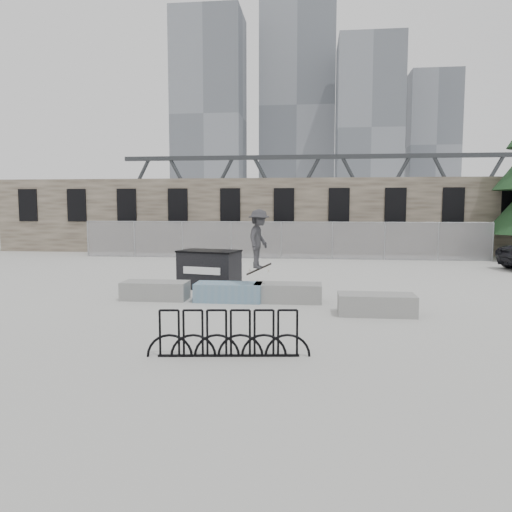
# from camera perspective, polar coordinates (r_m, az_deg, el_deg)

# --- Properties ---
(ground) EXTENTS (120.00, 120.00, 0.00)m
(ground) POSITION_cam_1_polar(r_m,az_deg,el_deg) (14.86, -0.23, -5.37)
(ground) COLOR #B9B9B4
(ground) RESTS_ON ground
(stone_wall) EXTENTS (36.00, 2.58, 4.50)m
(stone_wall) POSITION_cam_1_polar(r_m,az_deg,el_deg) (30.77, 3.34, 4.61)
(stone_wall) COLOR brown
(stone_wall) RESTS_ON ground
(chainlink_fence) EXTENTS (22.06, 0.06, 2.02)m
(chainlink_fence) POSITION_cam_1_polar(r_m,az_deg,el_deg) (27.10, 2.89, 1.88)
(chainlink_fence) COLOR gray
(chainlink_fence) RESTS_ON ground
(planter_far_left) EXTENTS (2.00, 0.90, 0.55)m
(planter_far_left) POSITION_cam_1_polar(r_m,az_deg,el_deg) (15.67, -11.44, -3.79)
(planter_far_left) COLOR gray
(planter_far_left) RESTS_ON ground
(planter_center_left) EXTENTS (2.00, 0.90, 0.55)m
(planter_center_left) POSITION_cam_1_polar(r_m,az_deg,el_deg) (15.09, -3.15, -4.05)
(planter_center_left) COLOR teal
(planter_center_left) RESTS_ON ground
(planter_center_right) EXTENTS (2.00, 0.90, 0.55)m
(planter_center_right) POSITION_cam_1_polar(r_m,az_deg,el_deg) (14.99, 3.68, -4.12)
(planter_center_right) COLOR gray
(planter_center_right) RESTS_ON ground
(planter_offset) EXTENTS (2.00, 0.90, 0.55)m
(planter_offset) POSITION_cam_1_polar(r_m,az_deg,el_deg) (13.58, 13.60, -5.31)
(planter_offset) COLOR gray
(planter_offset) RESTS_ON ground
(dumpster) EXTENTS (2.25, 1.67, 1.33)m
(dumpster) POSITION_cam_1_polar(r_m,az_deg,el_deg) (17.46, -5.35, -1.50)
(dumpster) COLOR black
(dumpster) RESTS_ON ground
(bike_rack) EXTENTS (3.12, 0.43, 0.90)m
(bike_rack) POSITION_cam_1_polar(r_m,az_deg,el_deg) (9.61, -3.15, -8.90)
(bike_rack) COLOR black
(bike_rack) RESTS_ON ground
(skyline_towers) EXTENTS (58.00, 28.00, 48.00)m
(skyline_towers) POSITION_cam_1_polar(r_m,az_deg,el_deg) (109.80, 5.21, 15.14)
(skyline_towers) COLOR slate
(skyline_towers) RESTS_ON ground
(truss_bridge) EXTENTS (70.00, 3.00, 9.80)m
(truss_bridge) POSITION_cam_1_polar(r_m,az_deg,el_deg) (69.98, 13.42, 6.65)
(truss_bridge) COLOR #2D3033
(truss_bridge) RESTS_ON ground
(skateboarder) EXTENTS (0.86, 1.22, 1.93)m
(skateboarder) POSITION_cam_1_polar(r_m,az_deg,el_deg) (14.57, 0.33, 1.96)
(skateboarder) COLOR #302F32
(skateboarder) RESTS_ON ground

